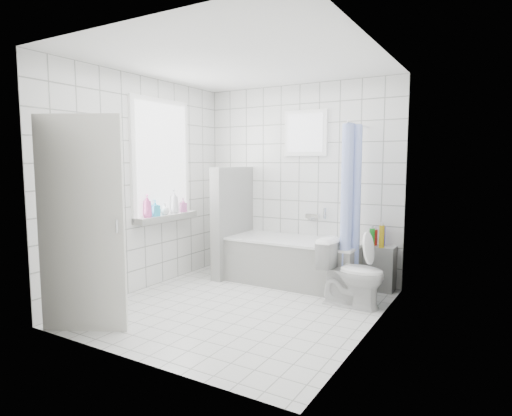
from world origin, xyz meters
The scene contains 19 objects.
ground centered at (0.00, 0.00, 0.00)m, with size 3.00×3.00×0.00m, color white.
ceiling centered at (0.00, 0.00, 2.60)m, with size 3.00×3.00×0.00m, color white.
wall_back centered at (0.00, 1.50, 1.30)m, with size 2.80×0.02×2.60m, color white.
wall_front centered at (0.00, -1.50, 1.30)m, with size 2.80×0.02×2.60m, color white.
wall_left centered at (-1.40, 0.00, 1.30)m, with size 0.02×3.00×2.60m, color white.
wall_right centered at (1.40, 0.00, 1.30)m, with size 0.02×3.00×2.60m, color white.
window_left centered at (-1.35, 0.30, 1.60)m, with size 0.01×0.90×1.40m, color white.
window_back centered at (0.10, 1.46, 1.95)m, with size 0.50×0.01×0.50m, color white.
window_sill centered at (-1.31, 0.30, 0.86)m, with size 0.18×1.02×0.08m, color white.
door centered at (-0.90, -1.29, 1.00)m, with size 0.04×0.80×2.00m, color silver.
bathtub centered at (0.12, 1.12, 0.29)m, with size 1.72×0.77×0.58m.
partition_wall centered at (-0.80, 1.07, 0.75)m, with size 0.15×0.85×1.50m, color white.
tiled_ledge centered at (1.13, 1.38, 0.28)m, with size 0.40×0.24×0.55m, color white.
toilet centered at (1.03, 0.65, 0.36)m, with size 0.41×0.71×0.73m, color white.
curtain_rod centered at (0.92, 1.10, 2.00)m, with size 0.02×0.02×0.80m, color silver.
shower_curtain centered at (0.92, 0.97, 1.10)m, with size 0.14×0.48×1.78m, color #5674FD, non-canonical shape.
tub_faucet centered at (0.22, 1.46, 0.85)m, with size 0.18×0.06×0.06m, color silver.
sill_bottles centered at (-1.30, 0.26, 1.03)m, with size 0.16×0.80×0.31m.
ledge_bottles centered at (1.13, 1.34, 0.67)m, with size 0.18×0.18×0.27m.
Camera 1 is at (2.43, -3.82, 1.58)m, focal length 30.00 mm.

